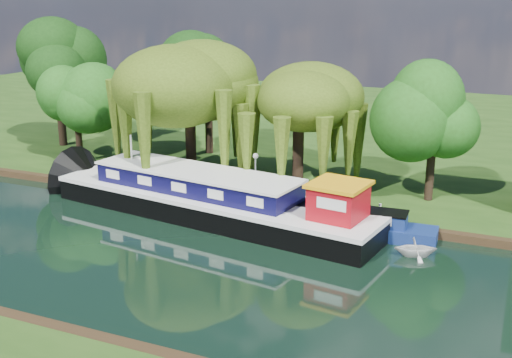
% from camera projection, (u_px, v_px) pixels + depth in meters
% --- Properties ---
extents(ground, '(120.00, 120.00, 0.00)m').
position_uv_depth(ground, '(162.00, 257.00, 32.09)').
color(ground, black).
extents(far_bank, '(120.00, 52.00, 0.45)m').
position_uv_depth(far_bank, '(349.00, 127.00, 61.91)').
color(far_bank, '#1C3B10').
rests_on(far_bank, ground).
extents(dutch_barge, '(21.22, 7.60, 4.38)m').
position_uv_depth(dutch_barge, '(215.00, 200.00, 37.45)').
color(dutch_barge, black).
rests_on(dutch_barge, ground).
extents(narrowboat, '(10.94, 2.42, 1.58)m').
position_uv_depth(narrowboat, '(336.00, 222.00, 35.38)').
color(narrowboat, navy).
rests_on(narrowboat, ground).
extents(white_cruiser, '(2.59, 2.42, 1.11)m').
position_uv_depth(white_cruiser, '(415.00, 256.00, 32.15)').
color(white_cruiser, silver).
rests_on(white_cruiser, ground).
extents(willow_left, '(7.39, 7.39, 8.86)m').
position_uv_depth(willow_left, '(189.00, 86.00, 41.66)').
color(willow_left, black).
rests_on(willow_left, far_bank).
extents(willow_right, '(6.00, 6.00, 7.31)m').
position_uv_depth(willow_right, '(299.00, 109.00, 39.67)').
color(willow_right, black).
rests_on(willow_right, far_bank).
extents(tree_far_left, '(4.43, 4.43, 7.14)m').
position_uv_depth(tree_far_left, '(76.00, 97.00, 47.00)').
color(tree_far_left, black).
rests_on(tree_far_left, far_bank).
extents(tree_far_back, '(5.58, 5.58, 9.39)m').
position_uv_depth(tree_far_back, '(57.00, 66.00, 51.86)').
color(tree_far_back, black).
rests_on(tree_far_back, far_bank).
extents(tree_far_mid, '(5.30, 5.30, 8.67)m').
position_uv_depth(tree_far_mid, '(208.00, 77.00, 49.45)').
color(tree_far_mid, black).
rests_on(tree_far_mid, far_bank).
extents(tree_far_right, '(4.48, 4.48, 7.32)m').
position_uv_depth(tree_far_right, '(434.00, 119.00, 38.11)').
color(tree_far_right, black).
rests_on(tree_far_right, far_bank).
extents(lamppost, '(0.36, 0.36, 2.56)m').
position_uv_depth(lamppost, '(256.00, 162.00, 40.45)').
color(lamppost, silver).
rests_on(lamppost, far_bank).
extents(mooring_posts, '(19.16, 0.16, 1.00)m').
position_uv_depth(mooring_posts, '(227.00, 192.00, 39.40)').
color(mooring_posts, silver).
rests_on(mooring_posts, far_bank).
extents(reeds_near, '(33.70, 1.50, 1.10)m').
position_uv_depth(reeds_near, '(215.00, 351.00, 22.62)').
color(reeds_near, '#1F5015').
rests_on(reeds_near, ground).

